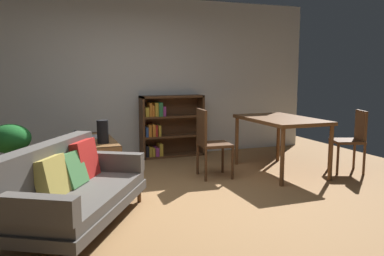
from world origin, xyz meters
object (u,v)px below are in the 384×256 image
(dining_table, at_px, (281,123))
(dining_chair_far, at_px, (352,138))
(dining_chair_near, at_px, (209,140))
(bookshelf, at_px, (167,126))
(open_laptop, at_px, (89,136))
(potted_floor_plant, at_px, (10,148))
(media_console, at_px, (97,159))
(fabric_couch, at_px, (69,187))
(desk_speaker, at_px, (103,132))

(dining_table, xyz_separation_m, dining_chair_far, (0.98, -0.37, -0.21))
(dining_chair_near, distance_m, bookshelf, 1.55)
(open_laptop, bearing_deg, potted_floor_plant, -159.29)
(media_console, bearing_deg, dining_table, -12.70)
(open_laptop, xyz_separation_m, dining_chair_far, (3.61, -1.12, -0.06))
(fabric_couch, height_order, potted_floor_plant, potted_floor_plant)
(fabric_couch, relative_size, open_laptop, 4.36)
(fabric_couch, bearing_deg, desk_speaker, 68.74)
(dining_chair_near, bearing_deg, open_laptop, 156.93)
(fabric_couch, distance_m, dining_table, 3.21)
(potted_floor_plant, relative_size, bookshelf, 0.75)
(dining_chair_near, bearing_deg, fabric_couch, -149.32)
(fabric_couch, distance_m, open_laptop, 1.85)
(potted_floor_plant, xyz_separation_m, dining_chair_far, (4.59, -0.74, -0.03))
(media_console, xyz_separation_m, dining_table, (2.55, -0.58, 0.45))
(media_console, height_order, potted_floor_plant, potted_floor_plant)
(dining_chair_far, bearing_deg, media_console, 165.01)
(potted_floor_plant, height_order, dining_chair_near, dining_chair_near)
(media_console, bearing_deg, desk_speaker, -83.10)
(media_console, xyz_separation_m, desk_speaker, (0.04, -0.34, 0.42))
(media_console, height_order, desk_speaker, desk_speaker)
(dining_chair_near, xyz_separation_m, dining_chair_far, (2.06, -0.46, -0.02))
(media_console, relative_size, bookshelf, 1.20)
(media_console, distance_m, dining_chair_near, 1.57)
(desk_speaker, xyz_separation_m, dining_chair_far, (3.49, -0.60, -0.19))
(potted_floor_plant, bearing_deg, dining_chair_near, -6.40)
(fabric_couch, height_order, media_console, fabric_couch)
(desk_speaker, relative_size, dining_chair_near, 0.31)
(dining_table, distance_m, bookshelf, 2.05)
(potted_floor_plant, distance_m, dining_table, 3.64)
(dining_table, bearing_deg, media_console, 167.30)
(dining_chair_far, bearing_deg, potted_floor_plant, 170.82)
(media_console, xyz_separation_m, dining_chair_near, (1.47, -0.49, 0.26))
(open_laptop, height_order, dining_chair_far, dining_chair_far)
(dining_chair_near, bearing_deg, dining_chair_far, -12.53)
(dining_table, bearing_deg, dining_chair_far, -20.73)
(media_console, relative_size, desk_speaker, 4.45)
(open_laptop, bearing_deg, fabric_couch, -102.08)
(desk_speaker, height_order, dining_table, desk_speaker)
(open_laptop, height_order, dining_chair_near, dining_chair_near)
(desk_speaker, distance_m, dining_table, 2.52)
(potted_floor_plant, relative_size, dining_chair_near, 0.87)
(fabric_couch, xyz_separation_m, bookshelf, (1.79, 2.69, 0.15))
(open_laptop, relative_size, dining_chair_near, 0.46)
(desk_speaker, xyz_separation_m, dining_chair_near, (1.43, -0.14, -0.17))
(fabric_couch, distance_m, potted_floor_plant, 1.56)
(dining_chair_far, bearing_deg, dining_table, 159.27)
(potted_floor_plant, distance_m, dining_chair_near, 2.55)
(fabric_couch, relative_size, dining_chair_far, 2.09)
(desk_speaker, bearing_deg, fabric_couch, -111.26)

